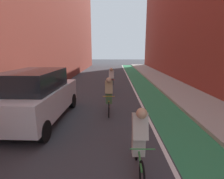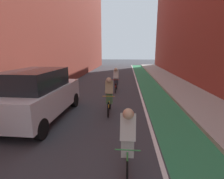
{
  "view_description": "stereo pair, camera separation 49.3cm",
  "coord_description": "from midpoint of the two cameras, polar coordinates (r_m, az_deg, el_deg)",
  "views": [
    {
      "loc": [
        0.45,
        4.59,
        2.68
      ],
      "look_at": [
        0.35,
        11.61,
        1.11
      ],
      "focal_mm": 27.91,
      "sensor_mm": 36.0,
      "label": 1
    },
    {
      "loc": [
        0.95,
        4.62,
        2.68
      ],
      "look_at": [
        0.35,
        11.61,
        1.11
      ],
      "focal_mm": 27.91,
      "sensor_mm": 36.0,
      "label": 2
    }
  ],
  "objects": [
    {
      "name": "lane_divider_stripe",
      "position": [
        13.51,
        5.64,
        1.13
      ],
      "size": [
        0.12,
        39.59,
        0.0
      ],
      "primitive_type": "cube",
      "color": "white",
      "rests_on": "ground"
    },
    {
      "name": "parked_suv_white",
      "position": [
        7.28,
        -25.06,
        -1.82
      ],
      "size": [
        2.02,
        4.39,
        1.98
      ],
      "color": "silver",
      "rests_on": "ground"
    },
    {
      "name": "ground_plane",
      "position": [
        11.53,
        -2.63,
        -0.83
      ],
      "size": [
        87.1,
        87.1,
        0.0
      ],
      "primitive_type": "plane",
      "color": "#38383D"
    },
    {
      "name": "bike_lane_paint",
      "position": [
        13.62,
        9.42,
        1.1
      ],
      "size": [
        1.6,
        39.59,
        0.0
      ],
      "primitive_type": "cube",
      "color": "#2D8451",
      "rests_on": "ground"
    },
    {
      "name": "building_facade_right",
      "position": [
        16.84,
        25.79,
        22.24
      ],
      "size": [
        2.4,
        35.59,
        11.66
      ],
      "primitive_type": "cube",
      "color": "brown",
      "rests_on": "ground"
    },
    {
      "name": "sidewalk_right",
      "position": [
        14.06,
        17.77,
        1.32
      ],
      "size": [
        2.52,
        39.59,
        0.14
      ],
      "primitive_type": "cube",
      "color": "#A8A59E",
      "rests_on": "ground"
    },
    {
      "name": "cyclist_trailing",
      "position": [
        7.49,
        -2.91,
        -1.89
      ],
      "size": [
        0.48,
        1.71,
        1.61
      ],
      "color": "black",
      "rests_on": "ground"
    },
    {
      "name": "cyclist_far",
      "position": [
        11.57,
        -1.4,
        3.29
      ],
      "size": [
        0.48,
        1.67,
        1.59
      ],
      "color": "black",
      "rests_on": "ground"
    },
    {
      "name": "cyclist_mid",
      "position": [
        3.91,
        5.22,
        -16.12
      ],
      "size": [
        0.48,
        1.67,
        1.59
      ],
      "color": "black",
      "rests_on": "ground"
    }
  ]
}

